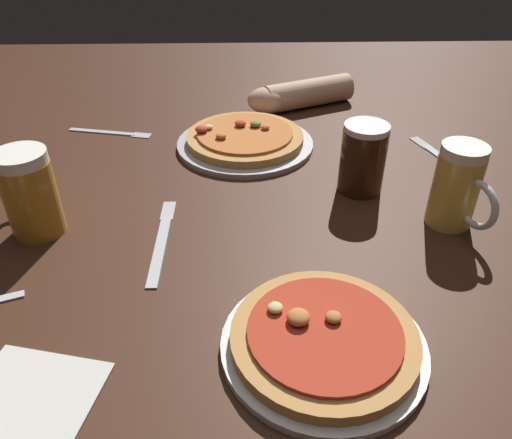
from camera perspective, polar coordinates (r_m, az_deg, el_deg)
The scene contains 11 objects.
ground_plane at distance 0.89m, azimuth 0.00°, elevation -1.86°, with size 2.40×2.40×0.03m, color #3D2114.
pizza_plate_near at distance 0.67m, azimuth 7.74°, elevation -13.50°, with size 0.27×0.27×0.05m.
pizza_plate_far at distance 1.16m, azimuth -1.28°, elevation 9.12°, with size 0.31×0.31×0.05m.
beer_mug_dark at distance 0.99m, azimuth 12.09°, elevation 6.94°, with size 0.09×0.14×0.14m.
beer_mug_amber at distance 0.92m, azimuth -24.52°, elevation 2.77°, with size 0.11×0.12×0.15m.
beer_mug_pale at distance 0.92m, azimuth 22.08°, elevation 3.42°, with size 0.08×0.13×0.15m.
napkin_folded at distance 0.68m, azimuth -24.35°, elevation -17.92°, with size 0.16×0.13×0.01m, color silver.
knife_right at distance 1.18m, azimuth 20.64°, elevation 6.66°, with size 0.09×0.22×0.01m.
fork_spare at distance 1.27m, azimuth -16.18°, elevation 9.58°, with size 0.21×0.06×0.01m.
knife_spare at distance 0.87m, azimuth -10.74°, elevation -2.18°, with size 0.02×0.24×0.01m.
diner_arm at distance 1.37m, azimuth 4.64°, elevation 14.01°, with size 0.29×0.17×0.07m.
Camera 1 is at (-0.02, -0.72, 0.51)m, focal length 34.95 mm.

